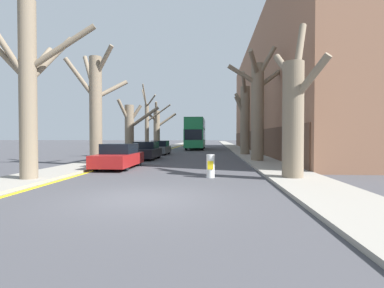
{
  "coord_description": "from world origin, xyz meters",
  "views": [
    {
      "loc": [
        2.07,
        -8.51,
        1.79
      ],
      "look_at": [
        -0.58,
        29.47,
        0.88
      ],
      "focal_mm": 28.0,
      "sensor_mm": 36.0,
      "label": 1
    }
  ],
  "objects_px": {
    "parked_car_2": "(160,148)",
    "traffic_bollard": "(210,166)",
    "street_tree_left_0": "(29,84)",
    "street_tree_left_2": "(130,128)",
    "parked_car_1": "(146,151)",
    "street_tree_left_4": "(157,128)",
    "street_tree_right_2": "(245,118)",
    "street_tree_left_1": "(96,105)",
    "street_tree_right_1": "(258,107)",
    "street_tree_right_0": "(294,112)",
    "parked_car_0": "(119,157)",
    "street_tree_left_3": "(147,123)",
    "double_decker_bus": "(196,132)"
  },
  "relations": [
    {
      "from": "parked_car_2",
      "to": "traffic_bollard",
      "type": "distance_m",
      "value": 17.7
    },
    {
      "from": "street_tree_left_0",
      "to": "street_tree_left_2",
      "type": "distance_m",
      "value": 14.46
    },
    {
      "from": "parked_car_1",
      "to": "parked_car_2",
      "type": "relative_size",
      "value": 1.05
    },
    {
      "from": "street_tree_left_4",
      "to": "street_tree_right_2",
      "type": "distance_m",
      "value": 14.5
    },
    {
      "from": "street_tree_left_1",
      "to": "parked_car_2",
      "type": "distance_m",
      "value": 12.17
    },
    {
      "from": "traffic_bollard",
      "to": "street_tree_right_1",
      "type": "bearing_deg",
      "value": 68.68
    },
    {
      "from": "traffic_bollard",
      "to": "street_tree_right_0",
      "type": "bearing_deg",
      "value": -7.0
    },
    {
      "from": "street_tree_left_1",
      "to": "street_tree_right_2",
      "type": "distance_m",
      "value": 14.95
    },
    {
      "from": "street_tree_left_1",
      "to": "street_tree_left_2",
      "type": "distance_m",
      "value": 7.61
    },
    {
      "from": "street_tree_left_0",
      "to": "traffic_bollard",
      "type": "bearing_deg",
      "value": 12.27
    },
    {
      "from": "street_tree_left_4",
      "to": "parked_car_0",
      "type": "xyz_separation_m",
      "value": [
        2.03,
        -22.43,
        -2.25
      ]
    },
    {
      "from": "street_tree_left_1",
      "to": "street_tree_left_2",
      "type": "xyz_separation_m",
      "value": [
        0.12,
        7.5,
        -1.25
      ]
    },
    {
      "from": "street_tree_left_2",
      "to": "street_tree_right_0",
      "type": "relative_size",
      "value": 0.73
    },
    {
      "from": "street_tree_right_2",
      "to": "street_tree_left_2",
      "type": "bearing_deg",
      "value": -162.78
    },
    {
      "from": "parked_car_2",
      "to": "parked_car_1",
      "type": "bearing_deg",
      "value": -90.0
    },
    {
      "from": "street_tree_left_2",
      "to": "parked_car_1",
      "type": "bearing_deg",
      "value": -51.29
    },
    {
      "from": "street_tree_right_0",
      "to": "parked_car_2",
      "type": "relative_size",
      "value": 1.65
    },
    {
      "from": "street_tree_left_3",
      "to": "parked_car_0",
      "type": "distance_m",
      "value": 16.37
    },
    {
      "from": "street_tree_right_1",
      "to": "double_decker_bus",
      "type": "xyz_separation_m",
      "value": [
        -5.65,
        21.76,
        -1.44
      ]
    },
    {
      "from": "street_tree_left_1",
      "to": "parked_car_2",
      "type": "relative_size",
      "value": 1.75
    },
    {
      "from": "street_tree_left_0",
      "to": "street_tree_left_3",
      "type": "xyz_separation_m",
      "value": [
        0.09,
        21.26,
        -0.59
      ]
    },
    {
      "from": "street_tree_left_1",
      "to": "street_tree_left_2",
      "type": "height_order",
      "value": "street_tree_left_1"
    },
    {
      "from": "street_tree_left_2",
      "to": "street_tree_left_4",
      "type": "distance_m",
      "value": 13.25
    },
    {
      "from": "street_tree_right_0",
      "to": "parked_car_2",
      "type": "xyz_separation_m",
      "value": [
        -8.7,
        17.33,
        -2.15
      ]
    },
    {
      "from": "street_tree_right_1",
      "to": "street_tree_left_3",
      "type": "bearing_deg",
      "value": 132.59
    },
    {
      "from": "parked_car_2",
      "to": "double_decker_bus",
      "type": "bearing_deg",
      "value": 77.8
    },
    {
      "from": "street_tree_left_4",
      "to": "traffic_bollard",
      "type": "relative_size",
      "value": 6.21
    },
    {
      "from": "street_tree_left_1",
      "to": "street_tree_left_3",
      "type": "height_order",
      "value": "street_tree_left_3"
    },
    {
      "from": "street_tree_left_2",
      "to": "traffic_bollard",
      "type": "distance_m",
      "value": 14.82
    },
    {
      "from": "parked_car_0",
      "to": "street_tree_left_4",
      "type": "bearing_deg",
      "value": 95.16
    },
    {
      "from": "double_decker_bus",
      "to": "parked_car_1",
      "type": "bearing_deg",
      "value": -98.26
    },
    {
      "from": "parked_car_1",
      "to": "traffic_bollard",
      "type": "height_order",
      "value": "parked_car_1"
    },
    {
      "from": "street_tree_right_2",
      "to": "traffic_bollard",
      "type": "bearing_deg",
      "value": -101.17
    },
    {
      "from": "street_tree_left_1",
      "to": "parked_car_0",
      "type": "xyz_separation_m",
      "value": [
        2.03,
        -1.68,
        -3.11
      ]
    },
    {
      "from": "street_tree_right_2",
      "to": "parked_car_1",
      "type": "relative_size",
      "value": 1.75
    },
    {
      "from": "street_tree_right_1",
      "to": "street_tree_right_2",
      "type": "distance_m",
      "value": 7.66
    },
    {
      "from": "parked_car_2",
      "to": "street_tree_left_2",
      "type": "bearing_deg",
      "value": -115.09
    },
    {
      "from": "parked_car_1",
      "to": "traffic_bollard",
      "type": "bearing_deg",
      "value": -63.31
    },
    {
      "from": "street_tree_right_2",
      "to": "parked_car_0",
      "type": "bearing_deg",
      "value": -124.18
    },
    {
      "from": "street_tree_left_1",
      "to": "street_tree_right_0",
      "type": "xyz_separation_m",
      "value": [
        10.73,
        -5.74,
        -0.96
      ]
    },
    {
      "from": "street_tree_left_1",
      "to": "street_tree_right_0",
      "type": "height_order",
      "value": "street_tree_left_1"
    },
    {
      "from": "street_tree_left_4",
      "to": "traffic_bollard",
      "type": "height_order",
      "value": "street_tree_left_4"
    },
    {
      "from": "street_tree_left_2",
      "to": "street_tree_left_4",
      "type": "bearing_deg",
      "value": 90.49
    },
    {
      "from": "street_tree_left_3",
      "to": "parked_car_2",
      "type": "relative_size",
      "value": 1.77
    },
    {
      "from": "street_tree_right_2",
      "to": "double_decker_bus",
      "type": "height_order",
      "value": "street_tree_right_2"
    },
    {
      "from": "street_tree_right_1",
      "to": "parked_car_0",
      "type": "height_order",
      "value": "street_tree_right_1"
    },
    {
      "from": "parked_car_1",
      "to": "parked_car_2",
      "type": "xyz_separation_m",
      "value": [
        -0.0,
        6.47,
        -0.0
      ]
    },
    {
      "from": "street_tree_left_0",
      "to": "street_tree_left_3",
      "type": "bearing_deg",
      "value": 89.77
    },
    {
      "from": "street_tree_left_1",
      "to": "parked_car_2",
      "type": "bearing_deg",
      "value": 80.04
    },
    {
      "from": "street_tree_right_0",
      "to": "street_tree_left_0",
      "type": "bearing_deg",
      "value": -173.86
    }
  ]
}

